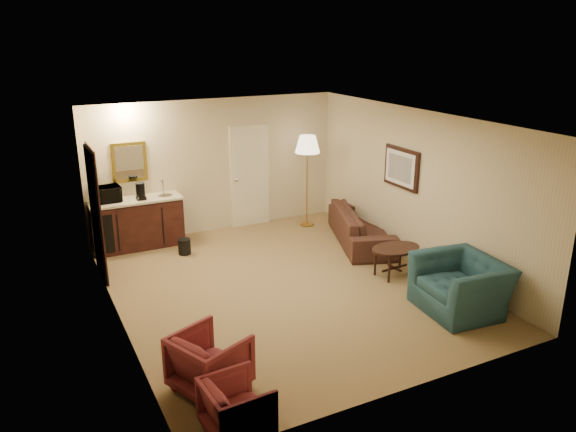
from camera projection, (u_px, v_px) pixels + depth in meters
name	position (u px, v px, depth m)	size (l,w,h in m)	color
ground	(284.00, 286.00, 8.79)	(6.00, 6.00, 0.00)	#95774C
room_walls	(257.00, 170.00, 8.86)	(5.02, 6.01, 2.61)	beige
wetbar_cabinet	(137.00, 223.00, 10.25)	(1.64, 0.58, 0.92)	#3D1913
sofa	(362.00, 221.00, 10.48)	(2.18, 0.64, 0.85)	black
teal_armchair	(461.00, 277.00, 7.88)	(1.18, 0.77, 1.03)	#224955
rose_chair_near	(210.00, 359.00, 6.17)	(0.72, 0.68, 0.74)	maroon
rose_chair_far	(237.00, 404.00, 5.51)	(0.61, 0.57, 0.63)	maroon
coffee_table	(395.00, 261.00, 9.11)	(0.84, 0.57, 0.48)	black
floor_lamp	(307.00, 181.00, 11.26)	(0.49, 0.49, 1.87)	#B28B3B
waste_bin	(184.00, 247.00, 10.02)	(0.22, 0.22, 0.28)	black
microwave	(105.00, 193.00, 9.88)	(0.51, 0.28, 0.35)	black
coffee_maker	(141.00, 191.00, 10.04)	(0.16, 0.16, 0.31)	black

